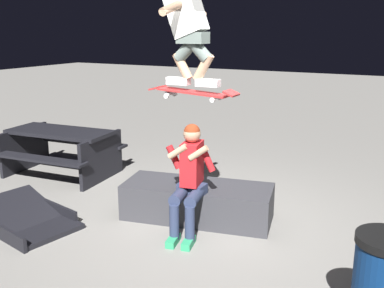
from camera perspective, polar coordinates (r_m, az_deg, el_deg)
ground_plane at (r=5.49m, az=1.68°, el=-10.29°), size 40.00×40.00×0.00m
ledge_box_main at (r=5.55m, az=0.71°, el=-7.49°), size 1.95×1.05×0.45m
person_sitting_on_ledge at (r=5.02m, az=-0.33°, el=-4.08°), size 0.59×0.78×1.28m
skateboard at (r=4.74m, az=0.11°, el=6.73°), size 1.02×0.22×0.13m
skater_airborne at (r=4.72m, az=-0.51°, el=15.06°), size 0.62×0.89×1.12m
kicker_ramp at (r=5.79m, az=-20.72°, el=-9.30°), size 1.38×1.05×0.37m
picnic_table_back at (r=7.42m, az=-16.67°, el=-0.15°), size 1.82×1.49×0.75m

